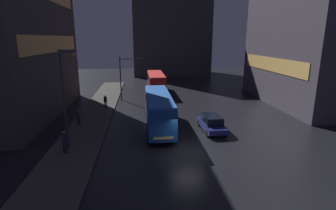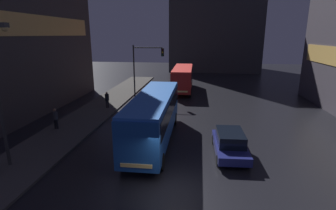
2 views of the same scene
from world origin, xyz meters
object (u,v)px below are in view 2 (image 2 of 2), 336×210
Objects in this scene: bus_near at (154,113)px; pedestrian_near at (55,117)px; bus_far at (183,77)px; traffic_light_main at (144,63)px; car_taxi at (230,143)px; pedestrian_far at (107,98)px.

pedestrian_near is (-8.12, 1.29, -0.98)m from bus_near.
bus_near is 1.11× the size of bus_far.
pedestrian_near is at bearing -112.70° from traffic_light_main.
traffic_light_main is at bearing -15.57° from pedestrian_near.
pedestrian_near is 0.26× the size of traffic_light_main.
bus_far is 5.88× the size of pedestrian_near.
pedestrian_near is at bearing -13.88° from car_taxi.
traffic_light_main reaches higher than bus_near.
bus_near is 8.28m from pedestrian_near.
bus_far is at bearing -79.52° from car_taxi.
car_taxi is at bearing 101.78° from bus_far.
bus_near is 5.45m from car_taxi.
traffic_light_main is (2.87, 4.92, 3.13)m from pedestrian_far.
pedestrian_far is at bearing -51.49° from bus_near.
pedestrian_far is 6.49m from traffic_light_main.
pedestrian_near reaches higher than pedestrian_far.
bus_far is 18.60m from pedestrian_near.
traffic_light_main is at bearing -48.36° from pedestrian_far.
bus_near is 17.64m from bus_far.
bus_far is at bearing -21.38° from pedestrian_near.
bus_far reaches higher than pedestrian_near.
bus_far reaches higher than car_taxi.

